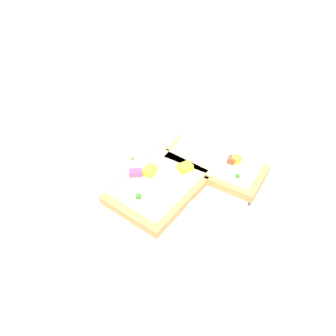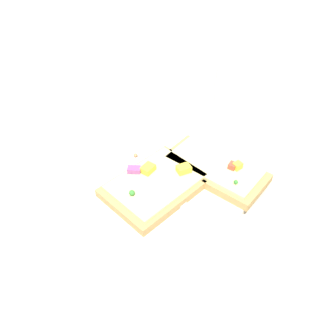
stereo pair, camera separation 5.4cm
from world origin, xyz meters
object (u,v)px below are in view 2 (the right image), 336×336
pizza_slice_corner (214,168)px  pizza_slice_main (156,184)px  knife (195,157)px  drinking_glass (197,86)px  napkin (170,336)px  plate (168,175)px  fork (154,164)px

pizza_slice_corner → pizza_slice_main: bearing=60.3°
knife → drinking_glass: size_ratio=2.21×
pizza_slice_corner → drinking_glass: 0.23m
pizza_slice_corner → napkin: 0.27m
knife → pizza_slice_corner: (-0.03, 0.03, 0.01)m
plate → fork: fork is taller
fork → pizza_slice_main: size_ratio=1.19×
fork → napkin: fork is taller
pizza_slice_corner → drinking_glass: bearing=-47.6°
fork → knife: knife is taller
pizza_slice_main → napkin: 0.22m
fork → knife: bearing=118.3°
pizza_slice_main → drinking_glass: bearing=-152.1°
napkin → pizza_slice_main: bearing=-78.4°
plate → napkin: bearing=96.5°
plate → fork: bearing=-31.9°
plate → drinking_glass: (-0.04, -0.24, 0.04)m
fork → pizza_slice_corner: pizza_slice_corner is taller
pizza_slice_main → knife: bearing=-177.3°
fork → napkin: 0.28m
pizza_slice_corner → drinking_glass: (0.04, -0.23, 0.02)m
fork → pizza_slice_corner: size_ratio=1.18×
drinking_glass → fork: bearing=74.1°
pizza_slice_main → pizza_slice_corner: same height
knife → pizza_slice_main: bearing=-26.1°
plate → pizza_slice_main: (0.02, 0.04, 0.02)m
fork → drinking_glass: drinking_glass is taller
pizza_slice_corner → knife: bearing=-13.4°
plate → knife: size_ratio=1.36×
plate → fork: size_ratio=1.25×
plate → pizza_slice_corner: (-0.08, -0.01, 0.02)m
plate → pizza_slice_corner: pizza_slice_corner is taller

